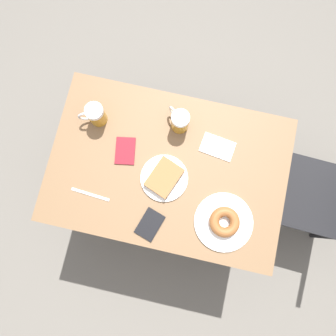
% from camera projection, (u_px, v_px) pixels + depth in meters
% --- Properties ---
extents(ground_plane, '(8.00, 8.00, 0.00)m').
position_uv_depth(ground_plane, '(168.00, 188.00, 2.22)').
color(ground_plane, '#666059').
extents(table, '(0.71, 1.07, 0.76)m').
position_uv_depth(table, '(168.00, 171.00, 1.54)').
color(table, brown).
rests_on(table, ground_plane).
extents(plate_with_cake, '(0.21, 0.21, 0.04)m').
position_uv_depth(plate_with_cake, '(164.00, 178.00, 1.44)').
color(plate_with_cake, white).
rests_on(plate_with_cake, table).
extents(plate_with_donut, '(0.26, 0.26, 0.05)m').
position_uv_depth(plate_with_donut, '(224.00, 222.00, 1.41)').
color(plate_with_donut, white).
rests_on(plate_with_donut, table).
extents(beer_mug_left, '(0.10, 0.10, 0.12)m').
position_uv_depth(beer_mug_left, '(180.00, 121.00, 1.44)').
color(beer_mug_left, '#C68C23').
rests_on(beer_mug_left, table).
extents(beer_mug_center, '(0.08, 0.12, 0.12)m').
position_uv_depth(beer_mug_center, '(96.00, 115.00, 1.45)').
color(beer_mug_center, '#C68C23').
rests_on(beer_mug_center, table).
extents(napkin_folded, '(0.11, 0.16, 0.00)m').
position_uv_depth(napkin_folded, '(218.00, 147.00, 1.48)').
color(napkin_folded, white).
rests_on(napkin_folded, table).
extents(fork, '(0.02, 0.18, 0.00)m').
position_uv_depth(fork, '(90.00, 194.00, 1.45)').
color(fork, silver).
rests_on(fork, table).
extents(passport_near_edge, '(0.14, 0.11, 0.01)m').
position_uv_depth(passport_near_edge, '(125.00, 151.00, 1.48)').
color(passport_near_edge, maroon).
rests_on(passport_near_edge, table).
extents(passport_far_edge, '(0.15, 0.12, 0.01)m').
position_uv_depth(passport_far_edge, '(150.00, 224.00, 1.42)').
color(passport_far_edge, black).
rests_on(passport_far_edge, table).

